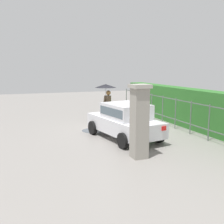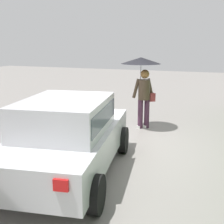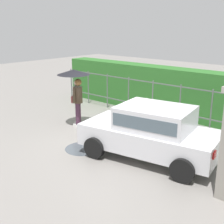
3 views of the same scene
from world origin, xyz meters
name	(u,v)px [view 2 (image 2 of 3)]	position (x,y,z in m)	size (l,w,h in m)	color
ground_plane	(117,145)	(0.00, 0.00, 0.00)	(40.00, 40.00, 0.00)	gray
car	(68,134)	(1.83, -0.32, 0.80)	(3.93, 2.35, 1.48)	silver
pedestrian	(142,74)	(-1.73, 0.14, 1.58)	(1.14, 1.14, 2.06)	#47283D
puddle_near	(76,140)	(-0.02, -1.13, 0.00)	(1.09, 1.09, 0.00)	#4C545B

